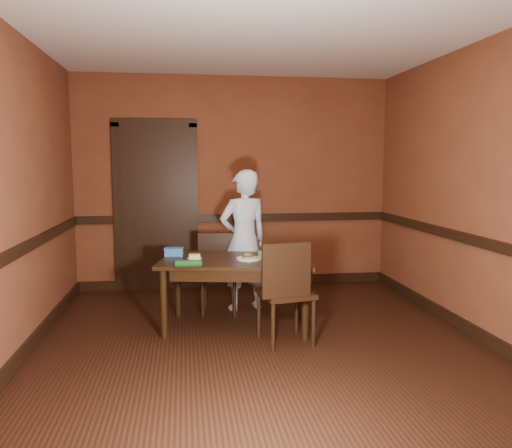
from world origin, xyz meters
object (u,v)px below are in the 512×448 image
object	(u,v)px
dining_table	(237,293)
sandwich_plate	(248,258)
chair_far	(219,274)
cheese_saucer	(194,257)
chair_near	(286,291)
sauce_jar	(261,255)
food_tub	(174,252)
person	(244,240)

from	to	relation	value
dining_table	sandwich_plate	xyz separation A→B (m)	(0.11, -0.05, 0.36)
chair_far	cheese_saucer	bearing A→B (deg)	-114.38
dining_table	cheese_saucer	bearing A→B (deg)	-178.40
chair_near	sauce_jar	size ratio (longest dim) A/B	11.58
dining_table	sauce_jar	size ratio (longest dim) A/B	18.02
sauce_jar	food_tub	world-z (taller)	sauce_jar
chair_far	sauce_jar	distance (m)	0.74
chair_near	person	size ratio (longest dim) A/B	0.61
chair_near	cheese_saucer	size ratio (longest dim) A/B	6.52
person	sandwich_plate	world-z (taller)	person
food_tub	chair_far	bearing A→B (deg)	33.80
chair_near	person	world-z (taller)	person
sauce_jar	cheese_saucer	xyz separation A→B (m)	(-0.64, 0.13, -0.02)
chair_near	food_tub	bearing A→B (deg)	-46.39
person	chair_near	bearing A→B (deg)	84.13
chair_far	food_tub	world-z (taller)	chair_far
chair_near	sandwich_plate	world-z (taller)	chair_near
cheese_saucer	food_tub	size ratio (longest dim) A/B	0.73
cheese_saucer	sauce_jar	bearing A→B (deg)	-11.20
sandwich_plate	sauce_jar	world-z (taller)	sauce_jar
cheese_saucer	food_tub	xyz separation A→B (m)	(-0.20, 0.19, 0.02)
chair_far	cheese_saucer	distance (m)	0.59
cheese_saucer	sandwich_plate	bearing A→B (deg)	-12.53
person	cheese_saucer	size ratio (longest dim) A/B	10.69
sauce_jar	cheese_saucer	world-z (taller)	sauce_jar
dining_table	sauce_jar	bearing A→B (deg)	-4.12
sauce_jar	sandwich_plate	bearing A→B (deg)	174.52
chair_far	cheese_saucer	world-z (taller)	chair_far
dining_table	food_tub	size ratio (longest dim) A/B	7.36
cheese_saucer	food_tub	distance (m)	0.27
person	sauce_jar	xyz separation A→B (m)	(0.09, -0.67, -0.04)
sauce_jar	person	bearing A→B (deg)	97.28
chair_far	person	bearing A→B (deg)	26.29
chair_far	dining_table	bearing A→B (deg)	-68.12
chair_far	person	size ratio (longest dim) A/B	0.55
chair_near	cheese_saucer	distance (m)	0.99
dining_table	sandwich_plate	distance (m)	0.38
sauce_jar	cheese_saucer	bearing A→B (deg)	168.80
chair_near	food_tub	distance (m)	1.26
chair_near	sauce_jar	distance (m)	0.51
dining_table	chair_far	distance (m)	0.53
sandwich_plate	cheese_saucer	xyz separation A→B (m)	(-0.51, 0.11, 0.00)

